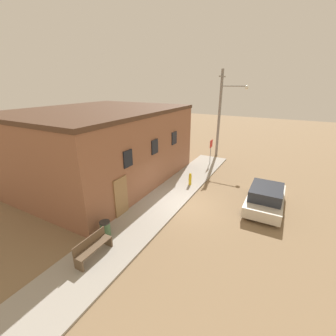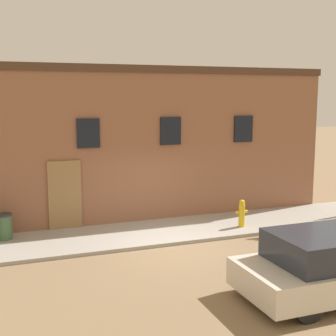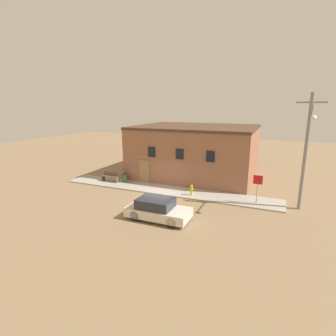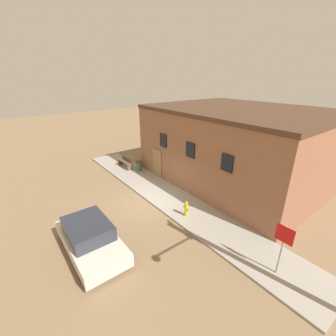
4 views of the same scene
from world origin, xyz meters
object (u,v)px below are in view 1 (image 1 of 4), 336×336
at_px(bench, 93,247).
at_px(utility_pole, 221,111).
at_px(parked_car, 266,198).
at_px(trash_bin, 105,228).
at_px(stop_sign, 211,147).
at_px(fire_hydrant, 190,179).

relative_size(bench, utility_pole, 0.21).
bearing_deg(utility_pole, parked_car, -148.17).
relative_size(trash_bin, utility_pole, 0.09).
distance_m(utility_pole, parked_car, 10.54).
bearing_deg(stop_sign, bench, 177.63).
height_order(bench, utility_pole, utility_pole).
bearing_deg(fire_hydrant, utility_pole, 2.33).
xyz_separation_m(bench, parked_car, (7.56, -5.64, 0.09)).
height_order(trash_bin, utility_pole, utility_pole).
bearing_deg(fire_hydrant, parked_car, -97.75).
xyz_separation_m(trash_bin, utility_pole, (14.72, -0.93, 3.82)).
bearing_deg(stop_sign, trash_bin, 174.94).
distance_m(fire_hydrant, utility_pole, 8.61).
bearing_deg(parked_car, trash_bin, 135.74).
bearing_deg(trash_bin, stop_sign, -5.06).
bearing_deg(stop_sign, utility_pole, 2.45).
bearing_deg(fire_hydrant, bench, 174.89).
bearing_deg(parked_car, utility_pole, 31.83).
relative_size(stop_sign, parked_car, 0.52).
height_order(bench, parked_car, parked_car).
distance_m(stop_sign, utility_pole, 3.93).
xyz_separation_m(stop_sign, trash_bin, (-11.88, 1.05, -1.09)).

